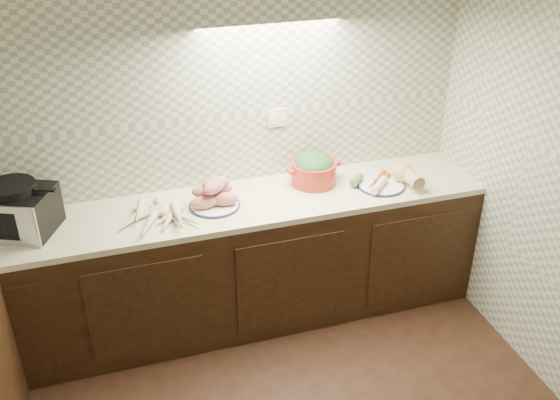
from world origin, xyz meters
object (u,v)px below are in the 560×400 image
object	(u,v)px
toaster_oven	(15,209)
sweet_potato_plate	(214,195)
parsnip_pile	(156,213)
veg_plate	(391,177)
dutch_oven	(314,169)
onion_bowl	(214,192)

from	to	relation	value
toaster_oven	sweet_potato_plate	size ratio (longest dim) A/B	1.64
parsnip_pile	veg_plate	bearing A→B (deg)	-1.14
sweet_potato_plate	dutch_oven	world-z (taller)	dutch_oven
toaster_oven	sweet_potato_plate	distance (m)	1.15
toaster_oven	onion_bowl	world-z (taller)	toaster_oven
parsnip_pile	sweet_potato_plate	size ratio (longest dim) A/B	1.46
sweet_potato_plate	onion_bowl	size ratio (longest dim) A/B	2.36
sweet_potato_plate	parsnip_pile	bearing A→B (deg)	-173.25
onion_bowl	dutch_oven	distance (m)	0.68
toaster_oven	dutch_oven	distance (m)	1.84
parsnip_pile	onion_bowl	bearing A→B (deg)	21.70
toaster_oven	parsnip_pile	distance (m)	0.80
toaster_oven	onion_bowl	distance (m)	1.17
sweet_potato_plate	veg_plate	size ratio (longest dim) A/B	0.71
parsnip_pile	sweet_potato_plate	xyz separation A→B (m)	(0.37, 0.04, 0.04)
toaster_oven	dutch_oven	world-z (taller)	toaster_oven
sweet_potato_plate	veg_plate	world-z (taller)	sweet_potato_plate
veg_plate	toaster_oven	bearing A→B (deg)	176.90
toaster_oven	sweet_potato_plate	bearing A→B (deg)	21.69
parsnip_pile	dutch_oven	bearing A→B (deg)	7.75
toaster_oven	dutch_oven	bearing A→B (deg)	25.80
onion_bowl	parsnip_pile	bearing A→B (deg)	-158.30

